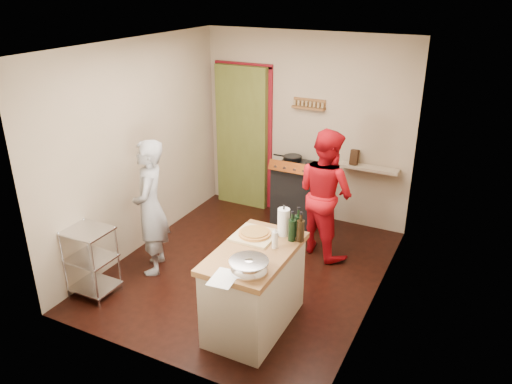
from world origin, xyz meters
TOP-DOWN VIEW (x-y plane):
  - floor at (0.00, 0.00)m, footprint 3.50×3.50m
  - back_wall at (-0.64, 1.78)m, footprint 3.00×0.44m
  - left_wall at (-1.50, 0.00)m, footprint 0.04×3.50m
  - right_wall at (1.50, 0.00)m, footprint 0.04×3.50m
  - ceiling at (0.00, 0.00)m, footprint 3.00×3.50m
  - stove at (0.05, 1.42)m, footprint 0.60×0.63m
  - wire_shelving at (-1.28, -1.20)m, footprint 0.48×0.40m
  - island at (0.55, -0.90)m, footprint 0.69×1.27m
  - person_stripe at (-1.00, -0.48)m, footprint 0.61×0.70m
  - person_red at (0.65, 0.81)m, footprint 0.98×0.91m

SIDE VIEW (x-z plane):
  - floor at x=0.00m, z-range 0.00..0.00m
  - wire_shelving at x=-1.28m, z-range 0.04..0.84m
  - stove at x=0.05m, z-range -0.05..0.95m
  - island at x=0.55m, z-range -0.13..1.04m
  - person_stripe at x=-1.00m, z-range 0.00..1.61m
  - person_red at x=0.65m, z-range 0.00..1.61m
  - back_wall at x=-0.64m, z-range -0.17..2.43m
  - left_wall at x=-1.50m, z-range 0.00..2.60m
  - right_wall at x=1.50m, z-range 0.00..2.60m
  - ceiling at x=0.00m, z-range 2.60..2.62m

